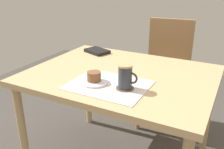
{
  "coord_description": "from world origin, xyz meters",
  "views": [
    {
      "loc": [
        0.62,
        -1.29,
        1.28
      ],
      "look_at": [
        0.02,
        -0.16,
        0.77
      ],
      "focal_mm": 40.0,
      "sensor_mm": 36.0,
      "label": 1
    }
  ],
  "objects_px": {
    "pastry_plate": "(94,82)",
    "small_book": "(97,51)",
    "dining_table": "(121,84)",
    "pastry": "(94,76)",
    "coffee_mug": "(126,76)",
    "wooden_chair": "(167,69)"
  },
  "relations": [
    {
      "from": "pastry_plate",
      "to": "small_book",
      "type": "distance_m",
      "value": 0.59
    },
    {
      "from": "dining_table",
      "to": "pastry_plate",
      "type": "bearing_deg",
      "value": -106.01
    },
    {
      "from": "small_book",
      "to": "dining_table",
      "type": "bearing_deg",
      "value": -20.78
    },
    {
      "from": "dining_table",
      "to": "pastry",
      "type": "height_order",
      "value": "pastry"
    },
    {
      "from": "coffee_mug",
      "to": "pastry_plate",
      "type": "bearing_deg",
      "value": -176.46
    },
    {
      "from": "pastry_plate",
      "to": "coffee_mug",
      "type": "xyz_separation_m",
      "value": [
        0.19,
        0.01,
        0.06
      ]
    },
    {
      "from": "wooden_chair",
      "to": "pastry",
      "type": "height_order",
      "value": "wooden_chair"
    },
    {
      "from": "pastry_plate",
      "to": "small_book",
      "type": "bearing_deg",
      "value": 119.32
    },
    {
      "from": "wooden_chair",
      "to": "small_book",
      "type": "xyz_separation_m",
      "value": [
        -0.43,
        -0.47,
        0.23
      ]
    },
    {
      "from": "coffee_mug",
      "to": "small_book",
      "type": "bearing_deg",
      "value": 133.36
    },
    {
      "from": "wooden_chair",
      "to": "small_book",
      "type": "distance_m",
      "value": 0.68
    },
    {
      "from": "wooden_chair",
      "to": "coffee_mug",
      "type": "height_order",
      "value": "wooden_chair"
    },
    {
      "from": "wooden_chair",
      "to": "pastry_plate",
      "type": "height_order",
      "value": "wooden_chair"
    },
    {
      "from": "pastry",
      "to": "small_book",
      "type": "height_order",
      "value": "pastry"
    },
    {
      "from": "wooden_chair",
      "to": "coffee_mug",
      "type": "bearing_deg",
      "value": 85.56
    },
    {
      "from": "pastry_plate",
      "to": "coffee_mug",
      "type": "distance_m",
      "value": 0.2
    },
    {
      "from": "dining_table",
      "to": "pastry_plate",
      "type": "xyz_separation_m",
      "value": [
        -0.06,
        -0.22,
        0.09
      ]
    },
    {
      "from": "dining_table",
      "to": "pastry_plate",
      "type": "distance_m",
      "value": 0.24
    },
    {
      "from": "dining_table",
      "to": "pastry_plate",
      "type": "height_order",
      "value": "pastry_plate"
    },
    {
      "from": "wooden_chair",
      "to": "pastry",
      "type": "bearing_deg",
      "value": 74.78
    },
    {
      "from": "wooden_chair",
      "to": "small_book",
      "type": "height_order",
      "value": "wooden_chair"
    },
    {
      "from": "pastry",
      "to": "small_book",
      "type": "bearing_deg",
      "value": 119.32
    }
  ]
}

